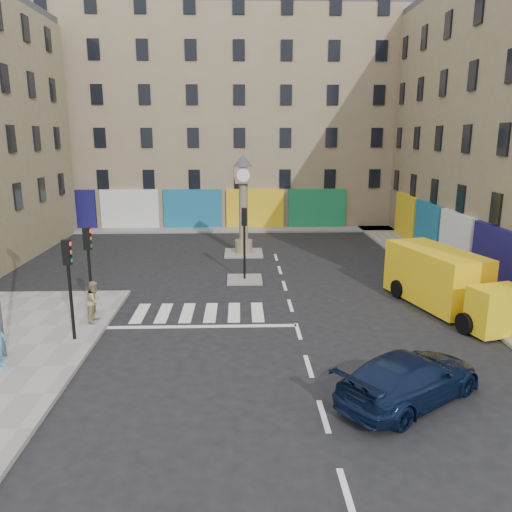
{
  "coord_description": "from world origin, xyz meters",
  "views": [
    {
      "loc": [
        -2.22,
        -17.01,
        7.4
      ],
      "look_at": [
        -1.5,
        5.19,
        2.0
      ],
      "focal_mm": 35.0,
      "sensor_mm": 36.0,
      "label": 1
    }
  ],
  "objects_px": {
    "navy_sedan": "(410,378)",
    "yellow_van": "(445,281)",
    "pedestrian_tan": "(95,301)",
    "clock_pillar": "(243,199)",
    "traffic_light_left_far": "(89,258)",
    "traffic_light_left_near": "(69,274)",
    "traffic_light_island": "(244,232)"
  },
  "relations": [
    {
      "from": "clock_pillar",
      "to": "navy_sedan",
      "type": "xyz_separation_m",
      "value": [
        4.57,
        -18.25,
        -2.84
      ]
    },
    {
      "from": "traffic_light_left_near",
      "to": "clock_pillar",
      "type": "xyz_separation_m",
      "value": [
        6.3,
        13.8,
        0.93
      ]
    },
    {
      "from": "navy_sedan",
      "to": "pedestrian_tan",
      "type": "distance_m",
      "value": 12.27
    },
    {
      "from": "traffic_light_left_far",
      "to": "clock_pillar",
      "type": "distance_m",
      "value": 13.05
    },
    {
      "from": "traffic_light_left_near",
      "to": "traffic_light_left_far",
      "type": "height_order",
      "value": "same"
    },
    {
      "from": "traffic_light_left_far",
      "to": "traffic_light_island",
      "type": "relative_size",
      "value": 1.0
    },
    {
      "from": "navy_sedan",
      "to": "yellow_van",
      "type": "relative_size",
      "value": 0.68
    },
    {
      "from": "yellow_van",
      "to": "clock_pillar",
      "type": "bearing_deg",
      "value": 114.11
    },
    {
      "from": "navy_sedan",
      "to": "yellow_van",
      "type": "height_order",
      "value": "yellow_van"
    },
    {
      "from": "traffic_light_left_near",
      "to": "navy_sedan",
      "type": "distance_m",
      "value": 11.9
    },
    {
      "from": "traffic_light_left_near",
      "to": "navy_sedan",
      "type": "xyz_separation_m",
      "value": [
        10.87,
        -4.45,
        -1.91
      ]
    },
    {
      "from": "clock_pillar",
      "to": "navy_sedan",
      "type": "distance_m",
      "value": 19.02
    },
    {
      "from": "traffic_light_left_far",
      "to": "navy_sedan",
      "type": "height_order",
      "value": "traffic_light_left_far"
    },
    {
      "from": "navy_sedan",
      "to": "yellow_van",
      "type": "distance_m",
      "value": 8.66
    },
    {
      "from": "traffic_light_left_near",
      "to": "pedestrian_tan",
      "type": "height_order",
      "value": "traffic_light_left_near"
    },
    {
      "from": "traffic_light_left_far",
      "to": "traffic_light_island",
      "type": "height_order",
      "value": "traffic_light_left_far"
    },
    {
      "from": "traffic_light_island",
      "to": "clock_pillar",
      "type": "xyz_separation_m",
      "value": [
        0.0,
        6.0,
        0.96
      ]
    },
    {
      "from": "pedestrian_tan",
      "to": "clock_pillar",
      "type": "bearing_deg",
      "value": -17.23
    },
    {
      "from": "traffic_light_island",
      "to": "traffic_light_left_near",
      "type": "bearing_deg",
      "value": -128.93
    },
    {
      "from": "traffic_light_left_far",
      "to": "yellow_van",
      "type": "relative_size",
      "value": 0.51
    },
    {
      "from": "traffic_light_island",
      "to": "yellow_van",
      "type": "relative_size",
      "value": 0.51
    },
    {
      "from": "traffic_light_left_near",
      "to": "yellow_van",
      "type": "relative_size",
      "value": 0.51
    },
    {
      "from": "traffic_light_left_far",
      "to": "yellow_van",
      "type": "xyz_separation_m",
      "value": [
        14.93,
        0.78,
        -1.38
      ]
    },
    {
      "from": "traffic_light_island",
      "to": "clock_pillar",
      "type": "distance_m",
      "value": 6.07
    },
    {
      "from": "traffic_light_left_near",
      "to": "pedestrian_tan",
      "type": "relative_size",
      "value": 2.23
    },
    {
      "from": "traffic_light_left_far",
      "to": "traffic_light_left_near",
      "type": "bearing_deg",
      "value": -90.0
    },
    {
      "from": "traffic_light_left_near",
      "to": "traffic_light_island",
      "type": "xyz_separation_m",
      "value": [
        6.3,
        7.8,
        -0.03
      ]
    },
    {
      "from": "traffic_light_island",
      "to": "yellow_van",
      "type": "bearing_deg",
      "value": -28.17
    },
    {
      "from": "traffic_light_left_near",
      "to": "traffic_light_island",
      "type": "bearing_deg",
      "value": 51.07
    },
    {
      "from": "traffic_light_left_near",
      "to": "clock_pillar",
      "type": "relative_size",
      "value": 0.61
    },
    {
      "from": "clock_pillar",
      "to": "pedestrian_tan",
      "type": "distance_m",
      "value": 13.67
    },
    {
      "from": "navy_sedan",
      "to": "pedestrian_tan",
      "type": "xyz_separation_m",
      "value": [
        -10.57,
        6.23,
        0.27
      ]
    }
  ]
}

